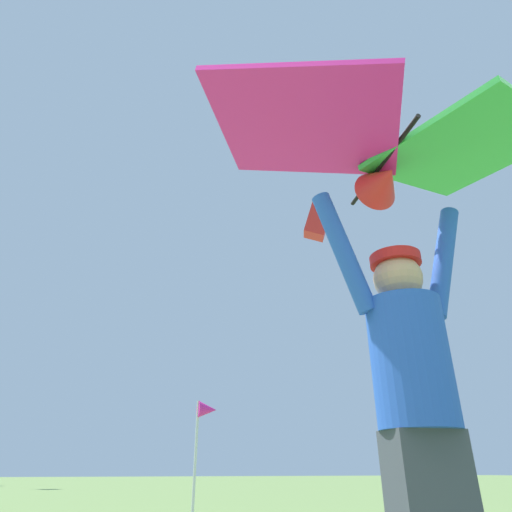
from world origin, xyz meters
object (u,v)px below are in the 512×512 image
at_px(distant_kite_red_overhead_distant, 318,222).
at_px(marker_flag, 206,416).
at_px(held_stunt_kite, 387,147).
at_px(kite_flyer_person, 416,400).

bearing_deg(distant_kite_red_overhead_distant, marker_flag, -131.38).
bearing_deg(held_stunt_kite, marker_flag, 86.32).
bearing_deg(marker_flag, distant_kite_red_overhead_distant, 48.62).
bearing_deg(kite_flyer_person, held_stunt_kite, -97.70).
bearing_deg(distant_kite_red_overhead_distant, kite_flyer_person, -116.96).
bearing_deg(marker_flag, held_stunt_kite, -93.68).
bearing_deg(kite_flyer_person, marker_flag, 86.39).
xyz_separation_m(kite_flyer_person, held_stunt_kite, (-0.01, -0.09, 1.28)).
bearing_deg(held_stunt_kite, distant_kite_red_overhead_distant, 63.18).
relative_size(held_stunt_kite, marker_flag, 1.28).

